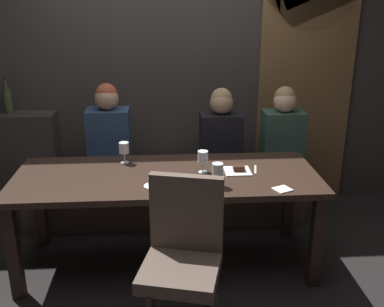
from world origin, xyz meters
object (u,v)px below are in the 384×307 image
object	(u,v)px
wine_bottle_pale_label	(8,100)
wine_glass_end_right	(124,148)
wine_glass_center_front	(218,171)
diner_redhead	(109,134)
dining_table	(167,185)
wine_glass_end_left	(203,157)
diner_far_end	(283,132)
chair_near_side	(183,249)
espresso_cup	(153,183)
dessert_plate	(238,170)
fork_on_table	(255,170)
banquette_bench	(166,197)
diner_bearded	(221,135)

from	to	relation	value
wine_bottle_pale_label	wine_glass_end_right	size ratio (longest dim) A/B	1.99
wine_glass_center_front	wine_glass_end_right	xyz separation A→B (m)	(-0.66, 0.50, 0.00)
diner_redhead	wine_glass_end_right	size ratio (longest dim) A/B	5.04
dining_table	wine_glass_end_left	world-z (taller)	wine_glass_end_left
diner_far_end	wine_bottle_pale_label	size ratio (longest dim) A/B	2.37
chair_near_side	wine_glass_end_right	xyz separation A→B (m)	(-0.40, 0.98, 0.30)
espresso_cup	dessert_plate	xyz separation A→B (m)	(0.62, 0.23, -0.01)
fork_on_table	banquette_bench	bearing A→B (deg)	146.57
diner_bearded	wine_glass_end_left	xyz separation A→B (m)	(-0.22, -0.66, 0.04)
wine_bottle_pale_label	wine_glass_end_right	distance (m)	1.37
diner_bearded	diner_far_end	world-z (taller)	diner_bearded
diner_far_end	banquette_bench	bearing A→B (deg)	-178.33
wine_glass_end_right	wine_glass_center_front	bearing A→B (deg)	-36.94
diner_redhead	wine_bottle_pale_label	xyz separation A→B (m)	(-0.93, 0.36, 0.23)
chair_near_side	wine_glass_center_front	xyz separation A→B (m)	(0.26, 0.49, 0.29)
wine_glass_center_front	dessert_plate	bearing A→B (deg)	53.62
diner_bearded	espresso_cup	distance (m)	1.07
wine_glass_center_front	wine_glass_end_left	xyz separation A→B (m)	(-0.08, 0.26, 0.00)
wine_glass_center_front	wine_glass_end_left	bearing A→B (deg)	106.48
banquette_bench	diner_redhead	world-z (taller)	diner_redhead
wine_bottle_pale_label	wine_glass_end_right	world-z (taller)	wine_bottle_pale_label
banquette_bench	diner_bearded	distance (m)	0.76
banquette_bench	chair_near_side	world-z (taller)	chair_near_side
dining_table	chair_near_side	xyz separation A→B (m)	(0.08, -0.72, -0.09)
dining_table	banquette_bench	world-z (taller)	dining_table
dining_table	wine_glass_center_front	distance (m)	0.46
chair_near_side	wine_glass_end_right	distance (m)	1.10
wine_bottle_pale_label	wine_glass_center_front	distance (m)	2.19
dining_table	dessert_plate	world-z (taller)	dessert_plate
diner_redhead	wine_glass_end_left	size ratio (longest dim) A/B	5.04
diner_far_end	wine_glass_end_right	distance (m)	1.44
dining_table	chair_near_side	size ratio (longest dim) A/B	2.24
wine_glass_center_front	espresso_cup	xyz separation A→B (m)	(-0.44, 0.02, -0.09)
banquette_bench	diner_redhead	xyz separation A→B (m)	(-0.48, 0.00, 0.61)
chair_near_side	espresso_cup	xyz separation A→B (m)	(-0.18, 0.51, 0.21)
diner_far_end	chair_near_side	bearing A→B (deg)	-123.54
wine_glass_end_left	fork_on_table	world-z (taller)	wine_glass_end_left
dining_table	banquette_bench	bearing A→B (deg)	90.00
banquette_bench	diner_far_end	size ratio (longest dim) A/B	3.23
wine_glass_end_right	wine_glass_end_left	bearing A→B (deg)	-22.32
chair_near_side	wine_glass_end_right	size ratio (longest dim) A/B	5.98
dining_table	wine_glass_end_left	bearing A→B (deg)	4.04
chair_near_side	wine_glass_end_left	size ratio (longest dim) A/B	5.98
wine_glass_end_left	dessert_plate	world-z (taller)	wine_glass_end_left
wine_glass_end_left	espresso_cup	bearing A→B (deg)	-147.08
diner_bearded	wine_glass_center_front	bearing A→B (deg)	-98.81
wine_bottle_pale_label	diner_far_end	bearing A→B (deg)	-7.59
diner_redhead	wine_bottle_pale_label	distance (m)	1.02
diner_far_end	diner_bearded	bearing A→B (deg)	-174.74
wine_bottle_pale_label	dessert_plate	size ratio (longest dim) A/B	1.72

